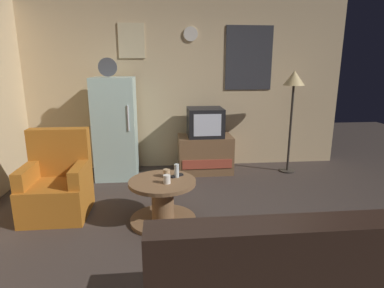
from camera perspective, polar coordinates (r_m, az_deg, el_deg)
ground_plane at (r=3.28m, az=2.24°, el=-16.76°), size 12.00×12.00×0.00m
wall_with_art at (r=5.26m, az=-1.21°, el=10.85°), size 5.20×0.12×2.75m
fridge at (r=4.89m, az=-13.51°, el=2.80°), size 0.60×0.62×1.77m
tv_stand at (r=5.06m, az=2.35°, el=-1.80°), size 0.84×0.53×0.59m
crt_tv at (r=4.95m, az=2.37°, el=3.93°), size 0.54×0.51×0.44m
standing_lamp at (r=5.13m, az=17.75°, el=9.85°), size 0.32×0.32×1.59m
coffee_table at (r=3.52m, az=-5.26°, el=-10.17°), size 0.72×0.72×0.48m
wine_glass at (r=3.48m, az=-2.78°, el=-4.81°), size 0.05×0.05×0.15m
mug_ceramic_white at (r=3.33m, az=-4.54°, el=-6.30°), size 0.08×0.08×0.09m
mug_ceramic_tan at (r=3.50m, az=-4.55°, el=-5.24°), size 0.08×0.08×0.09m
remote_control at (r=3.52m, az=-2.73°, el=-5.67°), size 0.15×0.12×0.02m
armchair at (r=3.97m, az=-22.96°, el=-6.84°), size 0.68×0.68×0.96m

